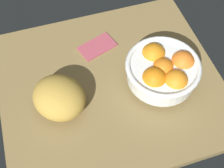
% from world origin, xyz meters
% --- Properties ---
extents(ground_plane, '(0.68, 0.61, 0.03)m').
position_xyz_m(ground_plane, '(0.00, 0.00, -0.01)').
color(ground_plane, olive).
extents(fruit_bowl, '(0.22, 0.22, 0.10)m').
position_xyz_m(fruit_bowl, '(0.15, -0.04, 0.06)').
color(fruit_bowl, white).
rests_on(fruit_bowl, ground).
extents(bread_loaf, '(0.21, 0.21, 0.10)m').
position_xyz_m(bread_loaf, '(-0.16, -0.04, 0.05)').
color(bread_loaf, gold).
rests_on(bread_loaf, ground).
extents(napkin_folded, '(0.14, 0.11, 0.01)m').
position_xyz_m(napkin_folded, '(-0.00, 0.15, 0.00)').
color(napkin_folded, '#B14958').
rests_on(napkin_folded, ground).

